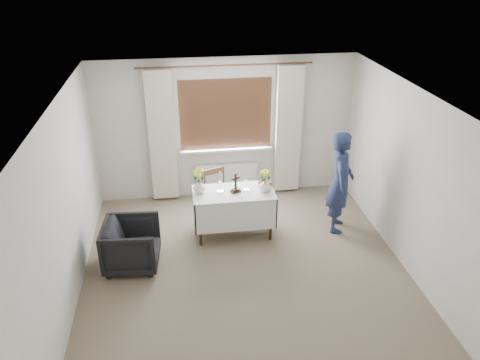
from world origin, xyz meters
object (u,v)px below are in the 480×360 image
at_px(wooden_chair, 220,196).
at_px(flower_vase_right, 265,186).
at_px(wooden_cross, 236,183).
at_px(altar_table, 234,213).
at_px(person, 340,182).
at_px(armchair, 132,245).
at_px(flower_vase_left, 199,187).

distance_m(wooden_chair, flower_vase_right, 0.93).
height_order(wooden_chair, wooden_cross, wooden_cross).
relative_size(altar_table, person, 0.75).
relative_size(armchair, person, 0.46).
height_order(altar_table, wooden_chair, wooden_chair).
bearing_deg(wooden_cross, wooden_chair, 89.98).
relative_size(armchair, wooden_cross, 2.48).
xyz_separation_m(armchair, wooden_cross, (1.56, 0.58, 0.57)).
relative_size(person, flower_vase_left, 8.52).
distance_m(armchair, flower_vase_left, 1.31).
bearing_deg(flower_vase_left, flower_vase_right, -6.23).
bearing_deg(flower_vase_right, armchair, -164.83).
bearing_deg(person, armchair, 117.66).
height_order(armchair, flower_vase_left, flower_vase_left).
bearing_deg(armchair, flower_vase_right, -70.49).
bearing_deg(flower_vase_right, wooden_cross, 174.73).
xyz_separation_m(armchair, person, (3.19, 0.55, 0.48)).
distance_m(altar_table, wooden_chair, 0.52).
distance_m(armchair, flower_vase_right, 2.13).
relative_size(person, wooden_cross, 5.35).
xyz_separation_m(altar_table, flower_vase_right, (0.47, -0.05, 0.48)).
distance_m(wooden_chair, person, 1.95).
bearing_deg(person, altar_table, 106.63).
distance_m(wooden_chair, armchair, 1.73).
relative_size(altar_table, armchair, 1.62).
relative_size(wooden_chair, person, 0.53).
bearing_deg(altar_table, flower_vase_right, -5.57).
bearing_deg(flower_vase_left, armchair, -147.32).
xyz_separation_m(person, flower_vase_left, (-2.18, 0.10, 0.03)).
bearing_deg(flower_vase_right, flower_vase_left, 173.77).
bearing_deg(wooden_chair, armchair, -164.50).
xyz_separation_m(armchair, flower_vase_left, (1.01, 0.65, 0.51)).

